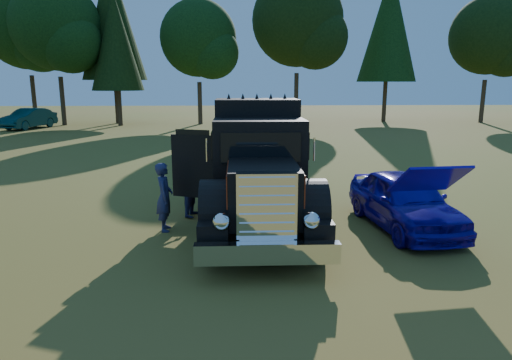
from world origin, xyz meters
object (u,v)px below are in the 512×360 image
object	(u,v)px
distant_teal_car	(29,119)
spectator_near	(164,197)
spectator_far	(195,186)
hotrod_coupe	(404,201)
diamond_t_truck	(258,173)

from	to	relation	value
distant_teal_car	spectator_near	bearing A→B (deg)	-44.06
spectator_far	hotrod_coupe	bearing A→B (deg)	-87.95
hotrod_coupe	spectator_far	world-z (taller)	hotrod_coupe
hotrod_coupe	spectator_near	size ratio (longest dim) A/B	2.65
diamond_t_truck	spectator_near	size ratio (longest dim) A/B	4.46
spectator_near	spectator_far	distance (m)	1.33
diamond_t_truck	spectator_far	size ratio (longest dim) A/B	4.57
diamond_t_truck	spectator_near	xyz separation A→B (m)	(-2.19, -0.33, -0.48)
spectator_near	spectator_far	size ratio (longest dim) A/B	1.03
diamond_t_truck	spectator_far	bearing A→B (deg)	151.83
diamond_t_truck	spectator_far	distance (m)	1.87
spectator_far	spectator_near	bearing A→B (deg)	169.19
diamond_t_truck	distant_teal_car	xyz separation A→B (m)	(-16.04, 24.19, -0.53)
diamond_t_truck	hotrod_coupe	size ratio (longest dim) A/B	1.68
spectator_near	distant_teal_car	size ratio (longest dim) A/B	0.35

